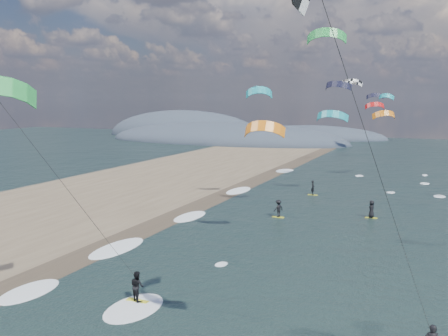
% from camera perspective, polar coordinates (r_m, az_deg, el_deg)
% --- Properties ---
extents(wet_sand_strip, '(3.00, 240.00, 0.00)m').
position_cam_1_polar(wet_sand_strip, '(35.34, -18.25, -10.70)').
color(wet_sand_strip, '#382D23').
rests_on(wet_sand_strip, ground).
extents(coastal_hills, '(80.00, 41.00, 15.00)m').
position_cam_1_polar(coastal_hills, '(134.99, -0.62, 3.37)').
color(coastal_hills, '#3D4756').
rests_on(coastal_hills, ground).
extents(kitesurfer_near_a, '(7.83, 9.39, 16.05)m').
position_cam_1_polar(kitesurfer_near_a, '(16.78, 13.25, 11.59)').
color(kitesurfer_near_a, yellow).
rests_on(kitesurfer_near_a, ground).
extents(kitesurfer_near_b, '(7.07, 9.08, 12.80)m').
position_cam_1_polar(kitesurfer_near_b, '(24.89, -20.32, 0.69)').
color(kitesurfer_near_b, yellow).
rests_on(kitesurfer_near_b, ground).
extents(far_kitesurfers, '(9.11, 12.82, 1.70)m').
position_cam_1_polar(far_kitesurfers, '(49.36, 10.27, -4.08)').
color(far_kitesurfers, yellow).
rests_on(far_kitesurfers, ground).
extents(bg_kite_field, '(13.17, 72.70, 8.76)m').
position_cam_1_polar(bg_kite_field, '(70.20, 14.18, 8.24)').
color(bg_kite_field, teal).
rests_on(bg_kite_field, ground).
extents(shoreline_surf, '(2.40, 79.40, 0.11)m').
position_cam_1_polar(shoreline_surf, '(38.11, -12.05, -9.09)').
color(shoreline_surf, white).
rests_on(shoreline_surf, ground).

